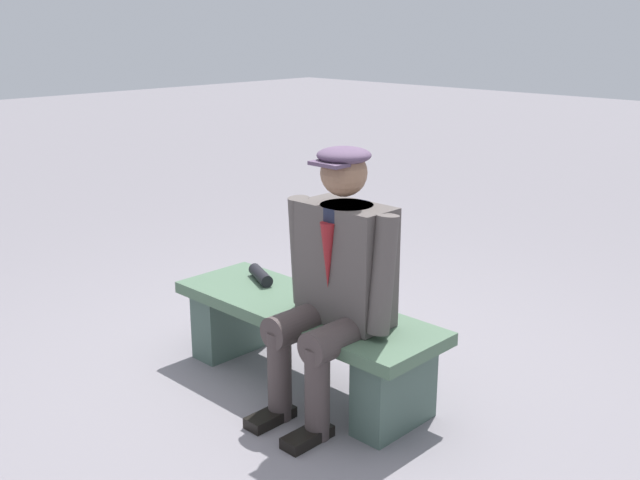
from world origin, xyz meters
TOP-DOWN VIEW (x-y plane):
  - ground_plane at (0.00, 0.00)m, footprint 30.00×30.00m
  - bench at (0.00, 0.00)m, footprint 1.45×0.48m
  - seated_man at (-0.27, 0.07)m, footprint 0.60×0.60m
  - rolled_magazine at (0.41, -0.09)m, footprint 0.23×0.15m

SIDE VIEW (x-z plane):
  - ground_plane at x=0.00m, z-range 0.00..0.00m
  - bench at x=0.00m, z-range 0.06..0.49m
  - rolled_magazine at x=0.41m, z-range 0.42..0.49m
  - seated_man at x=-0.27m, z-range 0.04..1.27m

